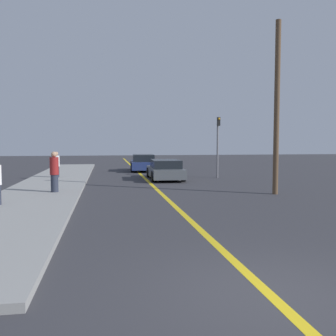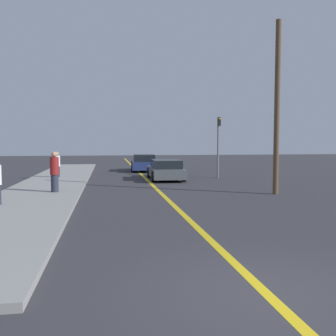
{
  "view_description": "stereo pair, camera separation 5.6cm",
  "coord_description": "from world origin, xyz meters",
  "px_view_note": "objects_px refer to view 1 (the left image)",
  "views": [
    {
      "loc": [
        -2.47,
        -5.22,
        2.35
      ],
      "look_at": [
        0.09,
        10.1,
        1.26
      ],
      "focal_mm": 40.0,
      "sensor_mm": 36.0,
      "label": 1
    },
    {
      "loc": [
        -2.41,
        -5.23,
        2.35
      ],
      "look_at": [
        0.09,
        10.1,
        1.26
      ],
      "focal_mm": 40.0,
      "sensor_mm": 36.0,
      "label": 2
    }
  ],
  "objects_px": {
    "pedestrian_mid_group": "(54,172)",
    "traffic_light": "(218,141)",
    "car_ahead_center": "(143,163)",
    "pedestrian_far_standing": "(56,165)",
    "car_near_right_lane": "(165,170)",
    "utility_pole": "(277,108)"
  },
  "relations": [
    {
      "from": "pedestrian_mid_group",
      "to": "utility_pole",
      "type": "bearing_deg",
      "value": -7.02
    },
    {
      "from": "car_ahead_center",
      "to": "traffic_light",
      "type": "height_order",
      "value": "traffic_light"
    },
    {
      "from": "pedestrian_mid_group",
      "to": "utility_pole",
      "type": "distance_m",
      "value": 10.18
    },
    {
      "from": "pedestrian_far_standing",
      "to": "traffic_light",
      "type": "distance_m",
      "value": 10.33
    },
    {
      "from": "pedestrian_mid_group",
      "to": "pedestrian_far_standing",
      "type": "relative_size",
      "value": 1.12
    },
    {
      "from": "pedestrian_far_standing",
      "to": "traffic_light",
      "type": "relative_size",
      "value": 0.4
    },
    {
      "from": "car_near_right_lane",
      "to": "pedestrian_mid_group",
      "type": "distance_m",
      "value": 8.47
    },
    {
      "from": "pedestrian_mid_group",
      "to": "traffic_light",
      "type": "bearing_deg",
      "value": 34.99
    },
    {
      "from": "pedestrian_far_standing",
      "to": "pedestrian_mid_group",
      "type": "bearing_deg",
      "value": -83.57
    },
    {
      "from": "traffic_light",
      "to": "pedestrian_far_standing",
      "type": "bearing_deg",
      "value": 177.23
    },
    {
      "from": "pedestrian_mid_group",
      "to": "traffic_light",
      "type": "relative_size",
      "value": 0.45
    },
    {
      "from": "pedestrian_mid_group",
      "to": "car_ahead_center",
      "type": "bearing_deg",
      "value": 68.36
    },
    {
      "from": "pedestrian_far_standing",
      "to": "utility_pole",
      "type": "height_order",
      "value": "utility_pole"
    },
    {
      "from": "pedestrian_mid_group",
      "to": "traffic_light",
      "type": "xyz_separation_m",
      "value": [
        9.42,
        6.59,
        1.38
      ]
    },
    {
      "from": "car_near_right_lane",
      "to": "utility_pole",
      "type": "bearing_deg",
      "value": -61.0
    },
    {
      "from": "car_near_right_lane",
      "to": "utility_pole",
      "type": "distance_m",
      "value": 8.85
    },
    {
      "from": "pedestrian_mid_group",
      "to": "utility_pole",
      "type": "height_order",
      "value": "utility_pole"
    },
    {
      "from": "car_ahead_center",
      "to": "pedestrian_mid_group",
      "type": "distance_m",
      "value": 14.06
    },
    {
      "from": "car_ahead_center",
      "to": "utility_pole",
      "type": "bearing_deg",
      "value": -69.12
    },
    {
      "from": "car_near_right_lane",
      "to": "utility_pole",
      "type": "height_order",
      "value": "utility_pole"
    },
    {
      "from": "car_ahead_center",
      "to": "utility_pole",
      "type": "xyz_separation_m",
      "value": [
        4.54,
        -14.27,
        3.18
      ]
    },
    {
      "from": "car_ahead_center",
      "to": "pedestrian_far_standing",
      "type": "distance_m",
      "value": 8.47
    }
  ]
}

